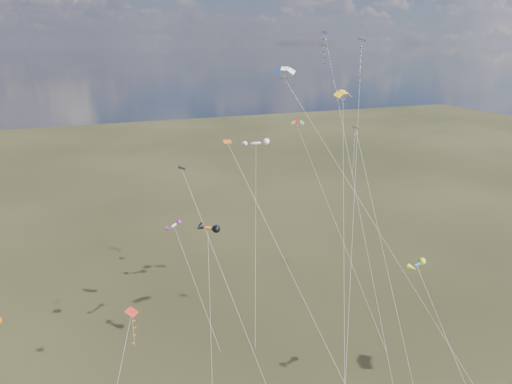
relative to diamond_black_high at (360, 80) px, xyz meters
name	(u,v)px	position (x,y,z in m)	size (l,w,h in m)	color
diamond_black_high	(360,80)	(0.00, 0.00, 0.00)	(15.68, 24.27, 37.79)	black
diamond_navy_tall	(330,75)	(-2.75, 3.16, 0.55)	(8.25, 33.07, 38.73)	#11134C
diamond_black_mid	(205,227)	(-23.07, -4.46, -15.88)	(5.76, 16.80, 22.96)	black
diamond_red_low	(131,336)	(-33.25, -15.54, -20.82)	(5.84, 6.98, 14.09)	red
diamond_navy_right	(357,162)	(-3.27, -5.47, -9.58)	(1.45, 17.11, 27.18)	#102251
diamond_orange_center	(279,247)	(-19.11, -16.71, -13.86)	(10.05, 15.81, 28.16)	#D95917
parafoil_yellow	(344,94)	(-6.07, -5.90, -0.97)	(8.70, 16.35, 32.26)	#CC930C
parafoil_blue_white	(286,71)	(-11.51, -1.37, 1.52)	(15.29, 24.27, 34.80)	blue
parafoil_tricolor	(299,124)	(-5.45, 6.70, -6.49)	(3.84, 22.09, 26.72)	yellow
novelty_orange_black	(208,229)	(-22.33, -3.03, -16.76)	(4.58, 12.87, 16.31)	orange
novelty_white_purple	(174,226)	(-25.31, 2.57, -18.10)	(4.44, 10.04, 14.76)	silver
novelty_redwhite_stripe	(256,144)	(-11.92, 7.34, -9.14)	(7.76, 15.53, 23.94)	red
novelty_blue_yellow	(418,265)	(-3.76, -18.65, -17.76)	(2.28, 13.02, 15.18)	blue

